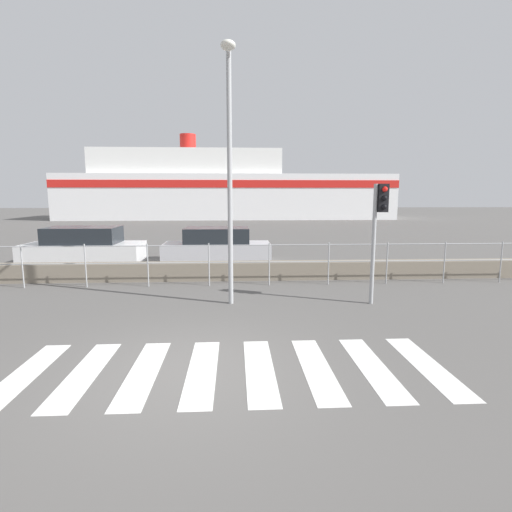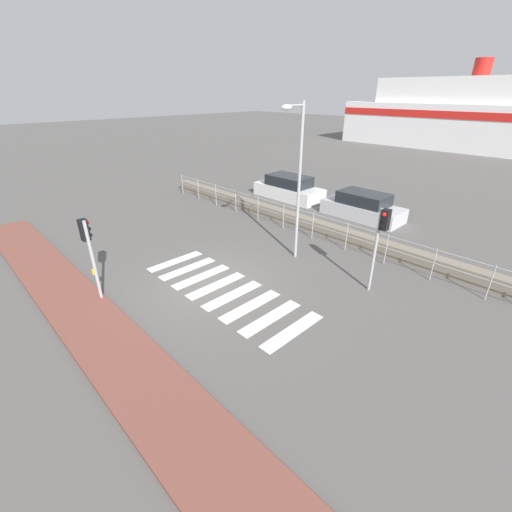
# 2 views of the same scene
# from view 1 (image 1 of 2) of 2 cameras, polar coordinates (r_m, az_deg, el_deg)

# --- Properties ---
(ground_plane) EXTENTS (160.00, 160.00, 0.00)m
(ground_plane) POSITION_cam_1_polar(r_m,az_deg,el_deg) (6.56, -9.99, -15.88)
(ground_plane) COLOR #565451
(crosswalk) EXTENTS (6.75, 2.40, 0.01)m
(crosswalk) POSITION_cam_1_polar(r_m,az_deg,el_deg) (6.52, -3.59, -15.91)
(crosswalk) COLOR silver
(crosswalk) RESTS_ON ground_plane
(seawall) EXTENTS (24.18, 0.55, 0.57)m
(seawall) POSITION_cam_1_polar(r_m,az_deg,el_deg) (12.96, -6.46, -2.14)
(seawall) COLOR slate
(seawall) RESTS_ON ground_plane
(harbor_fence) EXTENTS (21.80, 0.04, 1.29)m
(harbor_fence) POSITION_cam_1_polar(r_m,az_deg,el_deg) (12.01, -6.75, -0.32)
(harbor_fence) COLOR #9EA0A3
(harbor_fence) RESTS_ON ground_plane
(traffic_light_far) EXTENTS (0.34, 0.32, 2.98)m
(traffic_light_far) POSITION_cam_1_polar(r_m,az_deg,el_deg) (10.25, 17.15, 5.38)
(traffic_light_far) COLOR #9EA0A3
(traffic_light_far) RESTS_ON ground_plane
(streetlamp) EXTENTS (0.32, 1.16, 6.01)m
(streetlamp) POSITION_cam_1_polar(r_m,az_deg,el_deg) (9.66, -3.82, 14.75)
(streetlamp) COLOR #9EA0A3
(streetlamp) RESTS_ON ground_plane
(ferry_boat) EXTENTS (37.10, 8.24, 9.48)m
(ferry_boat) POSITION_cam_1_polar(r_m,az_deg,el_deg) (46.99, -5.17, 9.36)
(ferry_boat) COLOR white
(ferry_boat) RESTS_ON ground_plane
(parked_car_white) EXTENTS (4.57, 1.90, 1.45)m
(parked_car_white) POSITION_cam_1_polar(r_m,az_deg,el_deg) (17.42, -23.35, 1.09)
(parked_car_white) COLOR silver
(parked_car_white) RESTS_ON ground_plane
(parked_car_silver) EXTENTS (4.32, 1.82, 1.40)m
(parked_car_silver) POSITION_cam_1_polar(r_m,az_deg,el_deg) (16.36, -5.59, 1.25)
(parked_car_silver) COLOR #BCBCC1
(parked_car_silver) RESTS_ON ground_plane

